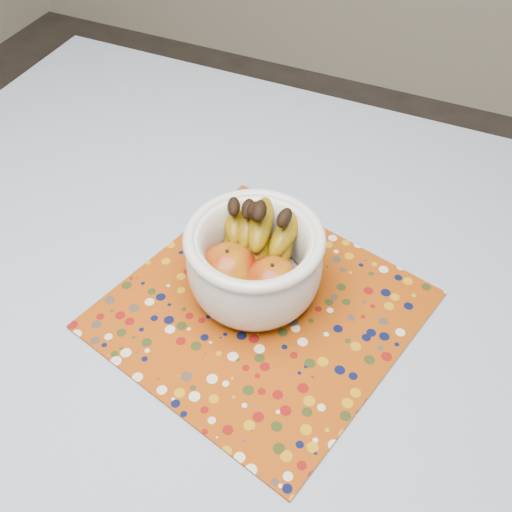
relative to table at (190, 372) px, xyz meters
The scene contains 4 objects.
table is the anchor object (origin of this frame).
tablecloth 0.08m from the table, ahead, with size 1.32×1.32×0.01m, color slate.
placemat 0.15m from the table, 48.94° to the left, with size 0.39×0.39×0.00m, color #893607.
fruit_bowl 0.21m from the table, 69.09° to the left, with size 0.20×0.19×0.15m.
Camera 1 is at (0.29, -0.40, 1.44)m, focal length 42.00 mm.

